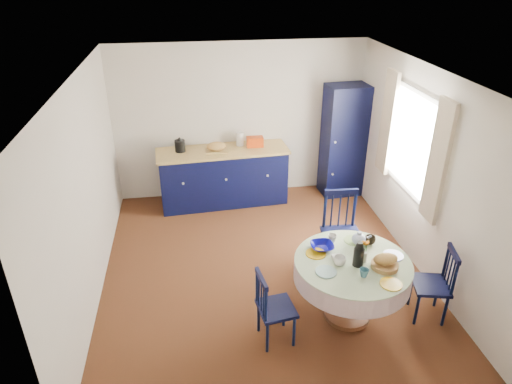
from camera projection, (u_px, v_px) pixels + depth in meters
floor at (262, 269)px, 5.92m from camera, size 4.50×4.50×0.00m
ceiling at (264, 75)px, 4.77m from camera, size 4.50×4.50×0.00m
wall_back at (240, 121)px, 7.32m from camera, size 4.00×0.02×2.50m
wall_left at (86, 194)px, 5.08m from camera, size 0.02×4.50×2.50m
wall_right at (423, 172)px, 5.61m from camera, size 0.02×4.50×2.50m
window at (412, 142)px, 5.74m from camera, size 0.10×1.74×1.45m
kitchen_counter at (223, 176)px, 7.33m from camera, size 2.09×0.77×1.16m
pantry_cabinet at (343, 141)px, 7.44m from camera, size 0.68×0.51×1.85m
dining_table at (353, 270)px, 4.86m from camera, size 1.24×1.24×1.03m
chair_left at (273, 307)px, 4.64m from camera, size 0.41×0.42×0.84m
chair_far at (341, 232)px, 5.73m from camera, size 0.49×0.47×1.05m
chair_right at (435, 283)px, 4.96m from camera, size 0.45×0.47×0.87m
mug_a at (340, 261)px, 4.73m from camera, size 0.13×0.13×0.10m
mug_b at (364, 273)px, 4.56m from camera, size 0.10×0.10×0.09m
mug_c at (370, 240)px, 5.08m from camera, size 0.12×0.12×0.09m
mug_d at (332, 238)px, 5.11m from camera, size 0.10×0.10×0.09m
cobalt_bowl at (322, 247)px, 4.99m from camera, size 0.25×0.25×0.06m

